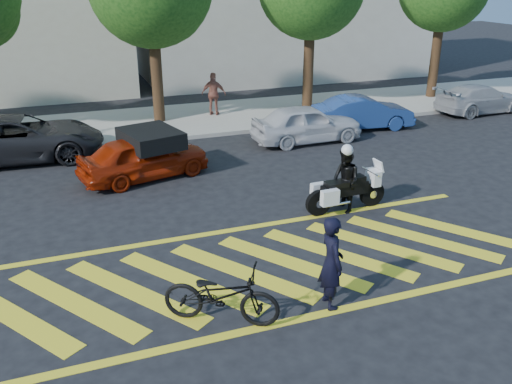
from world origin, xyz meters
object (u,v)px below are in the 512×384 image
object	(u,v)px
bicycle	(221,295)
parked_mid_left	(19,138)
police_motorcycle	(345,191)
parked_mid_right	(307,124)
officer_bike	(331,262)
parked_right	(363,113)
officer_moto	(345,181)
parked_far_right	(480,99)
red_convertible	(144,157)

from	to	relation	value
bicycle	parked_mid_left	xyz separation A→B (m)	(-3.58, 10.67, 0.19)
police_motorcycle	parked_mid_right	xyz separation A→B (m)	(1.64, 5.80, 0.13)
officer_bike	parked_right	xyz separation A→B (m)	(6.75, 10.30, -0.26)
bicycle	officer_moto	xyz separation A→B (m)	(4.33, 3.47, 0.28)
bicycle	parked_right	distance (m)	13.38
officer_bike	bicycle	distance (m)	2.06
parked_mid_left	parked_mid_right	xyz separation A→B (m)	(9.56, -1.40, -0.05)
parked_right	parked_mid_right	bearing A→B (deg)	114.24
parked_far_right	officer_moto	bearing A→B (deg)	120.85
parked_far_right	parked_mid_left	bearing A→B (deg)	86.48
officer_bike	parked_mid_left	distance (m)	12.23
red_convertible	parked_mid_left	world-z (taller)	parked_mid_left
officer_moto	red_convertible	size ratio (longest dim) A/B	0.43
parked_mid_left	officer_moto	bearing A→B (deg)	-129.30
police_motorcycle	parked_far_right	size ratio (longest dim) A/B	0.55
police_motorcycle	parked_mid_left	world-z (taller)	parked_mid_left
police_motorcycle	bicycle	bearing A→B (deg)	-144.00
parked_mid_left	red_convertible	bearing A→B (deg)	-128.10
parked_far_right	police_motorcycle	bearing A→B (deg)	120.90
parked_right	parked_far_right	bearing A→B (deg)	-77.61
police_motorcycle	parked_right	xyz separation A→B (m)	(4.43, 6.63, 0.09)
bicycle	parked_mid_right	world-z (taller)	parked_mid_right
parked_mid_left	parked_mid_right	distance (m)	9.66
bicycle	red_convertible	size ratio (longest dim) A/B	0.54
officer_bike	parked_right	distance (m)	12.32
bicycle	officer_bike	bearing A→B (deg)	-64.97
parked_mid_right	parked_far_right	xyz separation A→B (m)	(8.85, 1.31, -0.07)
officer_bike	officer_moto	bearing A→B (deg)	-26.85
officer_moto	red_convertible	bearing A→B (deg)	-135.89
parked_far_right	bicycle	bearing A→B (deg)	122.27
officer_moto	parked_mid_left	size ratio (longest dim) A/B	0.31
parked_right	parked_far_right	size ratio (longest dim) A/B	0.93
parked_far_right	red_convertible	bearing A→B (deg)	98.02
bicycle	police_motorcycle	size ratio (longest dim) A/B	0.91
bicycle	parked_far_right	xyz separation A→B (m)	(14.83, 10.59, 0.06)
officer_bike	bicycle	xyz separation A→B (m)	(-2.02, 0.20, -0.35)
parked_right	parked_mid_left	bearing A→B (deg)	95.13
officer_bike	parked_far_right	size ratio (longest dim) A/B	0.43
red_convertible	parked_right	size ratio (longest dim) A/B	0.99
parked_mid_left	parked_right	size ratio (longest dim) A/B	1.37
red_convertible	parked_mid_left	size ratio (longest dim) A/B	0.73
parked_mid_right	parked_far_right	size ratio (longest dim) A/B	0.96
red_convertible	parked_mid_right	bearing A→B (deg)	-89.33
parked_mid_right	parked_mid_left	bearing A→B (deg)	80.95
bicycle	police_motorcycle	xyz separation A→B (m)	(4.34, 3.47, -0.00)
police_motorcycle	parked_mid_right	size ratio (longest dim) A/B	0.57
officer_bike	police_motorcycle	distance (m)	4.35
police_motorcycle	parked_right	size ratio (longest dim) A/B	0.59
red_convertible	bicycle	bearing A→B (deg)	165.97
officer_moto	parked_right	bearing A→B (deg)	143.48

